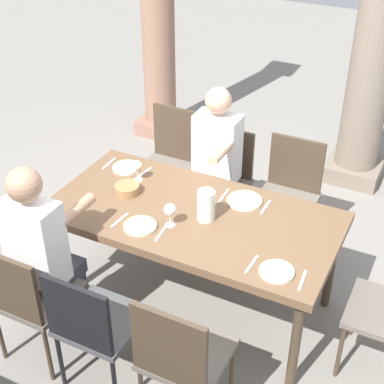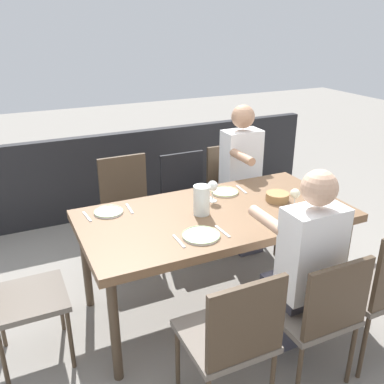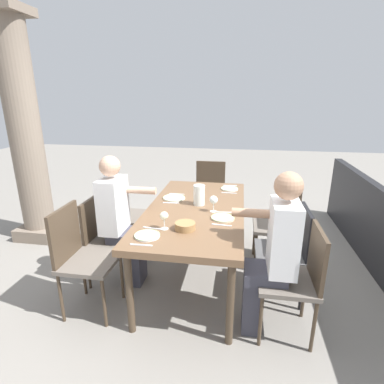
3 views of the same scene
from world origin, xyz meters
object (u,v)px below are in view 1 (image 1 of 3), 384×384
object	(u,v)px
dining_table	(193,221)
plate_3	(277,271)
stone_column_centre	(377,37)
water_pitcher	(206,207)
chair_east_south	(180,355)
chair_west_south	(28,295)
diner_man_white	(45,252)
diner_woman_green	(214,166)
plate_1	(140,226)
wine_glass_1	(170,210)
chair_mid_south	(93,323)
plate_2	(245,200)
plate_0	(126,167)
chair_east_north	(289,190)
bread_basket	(127,189)
chair_west_north	(170,158)
chair_mid_north	(222,176)
wine_glass_0	(137,166)

from	to	relation	value
dining_table	plate_3	distance (m)	0.75
stone_column_centre	water_pitcher	bearing A→B (deg)	-103.03
chair_east_south	stone_column_centre	world-z (taller)	stone_column_centre
stone_column_centre	plate_3	size ratio (longest dim) A/B	13.70
chair_west_south	diner_man_white	distance (m)	0.27
diner_woman_green	water_pitcher	xyz separation A→B (m)	(0.28, -0.73, 0.17)
stone_column_centre	plate_1	size ratio (longest dim) A/B	13.02
chair_west_south	wine_glass_1	size ratio (longest dim) A/B	5.71
chair_west_south	chair_mid_south	size ratio (longest dim) A/B	1.02
plate_2	plate_3	distance (m)	0.72
plate_0	plate_2	size ratio (longest dim) A/B	0.86
chair_mid_south	plate_1	size ratio (longest dim) A/B	4.17
chair_east_north	diner_woman_green	xyz separation A→B (m)	(-0.55, -0.18, 0.16)
dining_table	stone_column_centre	world-z (taller)	stone_column_centre
chair_west_south	water_pitcher	world-z (taller)	water_pitcher
plate_3	diner_woman_green	bearing A→B (deg)	130.19
dining_table	chair_east_south	bearing A→B (deg)	-67.31
chair_mid_south	chair_west_south	bearing A→B (deg)	-179.94
chair_east_south	bread_basket	world-z (taller)	chair_east_south
chair_west_north	chair_east_south	distance (m)	2.06
chair_mid_north	bread_basket	xyz separation A→B (m)	(-0.32, -0.88, 0.29)
chair_east_south	wine_glass_0	world-z (taller)	chair_east_south
wine_glass_0	plate_1	bearing A→B (deg)	-57.40
chair_west_north	chair_east_north	distance (m)	1.03
diner_man_white	chair_west_north	bearing A→B (deg)	90.10
wine_glass_0	chair_west_north	bearing A→B (deg)	100.44
diner_man_white	bread_basket	bearing A→B (deg)	78.21
diner_man_white	chair_west_south	bearing A→B (deg)	-90.83
plate_2	plate_3	size ratio (longest dim) A/B	1.18
chair_mid_north	plate_1	world-z (taller)	chair_mid_north
chair_mid_south	dining_table	bearing A→B (deg)	78.33
wine_glass_0	plate_3	world-z (taller)	wine_glass_0
dining_table	wine_glass_0	bearing A→B (deg)	160.70
plate_3	water_pitcher	distance (m)	0.65
bread_basket	wine_glass_1	bearing A→B (deg)	-23.89
dining_table	plate_3	xyz separation A→B (m)	(0.68, -0.31, 0.07)
chair_mid_north	plate_3	xyz separation A→B (m)	(0.86, -1.19, 0.27)
wine_glass_0	plate_1	distance (m)	0.56
chair_mid_south	bread_basket	size ratio (longest dim) A/B	5.24
plate_3	chair_mid_south	bearing A→B (deg)	-145.87
chair_west_north	chair_mid_south	distance (m)	1.85
diner_woman_green	wine_glass_0	xyz separation A→B (m)	(-0.34, -0.53, 0.19)
chair_east_south	chair_mid_south	bearing A→B (deg)	179.66
dining_table	chair_east_north	world-z (taller)	chair_east_north
chair_east_south	plate_1	xyz separation A→B (m)	(-0.60, 0.61, 0.24)
chair_east_north	water_pitcher	bearing A→B (deg)	-106.54
stone_column_centre	water_pitcher	size ratio (longest dim) A/B	13.52
dining_table	plate_2	bearing A→B (deg)	47.52
bread_basket	stone_column_centre	bearing A→B (deg)	62.95
chair_west_south	diner_woman_green	world-z (taller)	diner_woman_green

